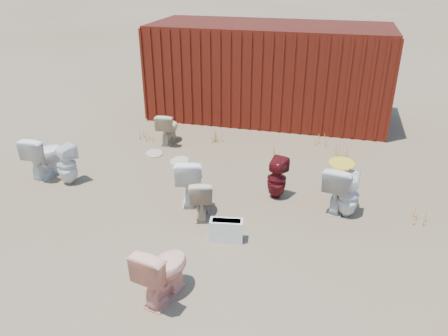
% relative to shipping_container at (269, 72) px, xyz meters
% --- Properties ---
extents(ground, '(100.00, 100.00, 0.00)m').
position_rel_shipping_container_xyz_m(ground, '(0.00, -5.20, -1.20)').
color(ground, brown).
rests_on(ground, ground).
extents(shipping_container, '(6.00, 2.40, 2.40)m').
position_rel_shipping_container_xyz_m(shipping_container, '(0.00, 0.00, 0.00)').
color(shipping_container, '#4F150D').
rests_on(shipping_container, ground).
extents(toilet_front_a, '(0.50, 0.85, 0.85)m').
position_rel_shipping_container_xyz_m(toilet_front_a, '(-3.60, -4.67, -0.78)').
color(toilet_front_a, white).
rests_on(toilet_front_a, ground).
extents(toilet_front_pink, '(0.60, 0.86, 0.80)m').
position_rel_shipping_container_xyz_m(toilet_front_pink, '(-0.07, -7.31, -0.80)').
color(toilet_front_pink, '#F9A88F').
rests_on(toilet_front_pink, ground).
extents(toilet_front_c, '(0.66, 0.92, 0.84)m').
position_rel_shipping_container_xyz_m(toilet_front_c, '(-0.54, -4.89, -0.78)').
color(toilet_front_c, white).
rests_on(toilet_front_c, ground).
extents(toilet_front_maroon, '(0.42, 0.42, 0.75)m').
position_rel_shipping_container_xyz_m(toilet_front_maroon, '(0.92, -4.42, -0.83)').
color(toilet_front_maroon, '#580F14').
rests_on(toilet_front_maroon, ground).
extents(toilet_back_a, '(0.48, 0.49, 0.78)m').
position_rel_shipping_container_xyz_m(toilet_back_a, '(-2.98, -4.88, -0.81)').
color(toilet_back_a, white).
rests_on(toilet_back_a, ground).
extents(toilet_back_beige_left, '(0.44, 0.73, 0.72)m').
position_rel_shipping_container_xyz_m(toilet_back_beige_left, '(-1.88, -2.49, -0.84)').
color(toilet_back_beige_left, beige).
rests_on(toilet_back_beige_left, ground).
extents(toilet_back_beige_right, '(0.55, 0.76, 0.69)m').
position_rel_shipping_container_xyz_m(toilet_back_beige_right, '(-0.19, -5.33, -0.85)').
color(toilet_back_beige_right, '#C9B293').
rests_on(toilet_back_beige_right, ground).
extents(toilet_back_yellowlid, '(0.60, 0.88, 0.82)m').
position_rel_shipping_container_xyz_m(toilet_back_yellowlid, '(1.98, -4.52, -0.79)').
color(toilet_back_yellowlid, silver).
rests_on(toilet_back_yellowlid, ground).
extents(toilet_back_e, '(0.36, 0.37, 0.76)m').
position_rel_shipping_container_xyz_m(toilet_back_e, '(2.14, -4.74, -0.82)').
color(toilet_back_e, white).
rests_on(toilet_back_e, ground).
extents(yellow_lid, '(0.42, 0.52, 0.02)m').
position_rel_shipping_container_xyz_m(yellow_lid, '(1.98, -4.52, -0.36)').
color(yellow_lid, gold).
rests_on(yellow_lid, toilet_back_yellowlid).
extents(loose_tank, '(0.52, 0.27, 0.35)m').
position_rel_shipping_container_xyz_m(loose_tank, '(0.39, -5.93, -1.02)').
color(loose_tank, silver).
rests_on(loose_tank, ground).
extents(loose_lid_near, '(0.39, 0.50, 0.02)m').
position_rel_shipping_container_xyz_m(loose_lid_near, '(-1.28, -3.44, -1.19)').
color(loose_lid_near, '#CBB893').
rests_on(loose_lid_near, ground).
extents(loose_lid_far, '(0.55, 0.59, 0.02)m').
position_rel_shipping_container_xyz_m(loose_lid_far, '(-1.96, -3.19, -1.19)').
color(loose_lid_far, tan).
rests_on(loose_lid_far, ground).
extents(weed_clump_a, '(0.36, 0.36, 0.27)m').
position_rel_shipping_container_xyz_m(weed_clump_a, '(-2.42, -2.49, -1.07)').
color(weed_clump_a, tan).
rests_on(weed_clump_a, ground).
extents(weed_clump_b, '(0.32, 0.32, 0.28)m').
position_rel_shipping_container_xyz_m(weed_clump_b, '(0.64, -2.71, -1.06)').
color(weed_clump_b, tan).
rests_on(weed_clump_b, ground).
extents(weed_clump_c, '(0.36, 0.36, 0.35)m').
position_rel_shipping_container_xyz_m(weed_clump_c, '(2.01, -2.42, -1.03)').
color(weed_clump_c, tan).
rests_on(weed_clump_c, ground).
extents(weed_clump_d, '(0.30, 0.30, 0.28)m').
position_rel_shipping_container_xyz_m(weed_clump_d, '(-0.80, -2.18, -1.06)').
color(weed_clump_d, tan).
rests_on(weed_clump_d, ground).
extents(weed_clump_e, '(0.34, 0.34, 0.26)m').
position_rel_shipping_container_xyz_m(weed_clump_e, '(1.52, -1.73, -1.07)').
color(weed_clump_e, tan).
rests_on(weed_clump_e, ground).
extents(weed_clump_f, '(0.28, 0.28, 0.27)m').
position_rel_shipping_container_xyz_m(weed_clump_f, '(3.27, -4.63, -1.07)').
color(weed_clump_f, tan).
rests_on(weed_clump_f, ground).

